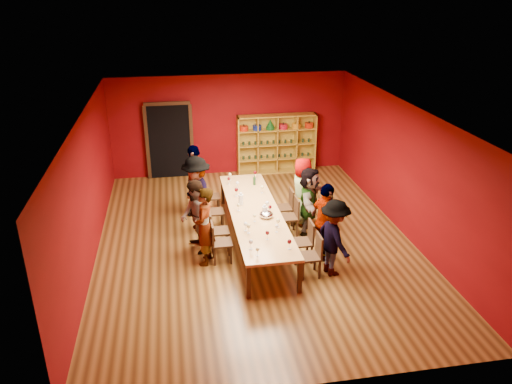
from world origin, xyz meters
TOP-DOWN VIEW (x-y plane):
  - room_shell at (0.00, 0.00)m, footprint 7.10×9.10m
  - tasting_table at (0.00, 0.00)m, footprint 1.10×4.50m
  - doorway at (-1.80, 4.43)m, footprint 1.40×0.17m
  - shelving_unit at (1.40, 4.32)m, footprint 2.40×0.40m
  - chair_person_left_1 at (-0.91, -0.75)m, footprint 0.42×0.42m
  - person_left_1 at (-1.17, -0.75)m, footprint 0.59×0.71m
  - chair_person_left_2 at (-0.91, -0.22)m, footprint 0.42×0.42m
  - person_left_2 at (-1.32, -0.22)m, footprint 0.59×0.87m
  - chair_person_left_3 at (-0.91, 0.78)m, footprint 0.42×0.42m
  - person_left_3 at (-1.23, 0.78)m, footprint 0.77×1.27m
  - chair_person_left_4 at (-0.91, 1.68)m, footprint 0.42×0.42m
  - person_left_4 at (-1.22, 1.68)m, footprint 0.70×1.15m
  - chair_person_right_0 at (0.91, -1.61)m, footprint 0.42×0.42m
  - person_right_0 at (1.32, -1.61)m, footprint 0.65×1.11m
  - chair_person_right_1 at (0.91, -1.02)m, footprint 0.42×0.42m
  - person_right_1 at (1.32, -1.02)m, footprint 0.69×1.08m
  - chair_person_right_2 at (0.91, 0.20)m, footprint 0.42×0.42m
  - person_right_2 at (1.31, 0.20)m, footprint 0.99×1.55m
  - chair_person_right_3 at (0.91, 0.73)m, footprint 0.42×0.42m
  - person_right_3 at (1.28, 0.73)m, footprint 0.59×0.88m
  - wine_glass_0 at (0.34, 1.92)m, footprint 0.09×0.09m
  - wine_glass_1 at (-0.21, 1.33)m, footprint 0.08×0.08m
  - wine_glass_2 at (0.36, -1.80)m, footprint 0.08×0.08m
  - wine_glass_3 at (-0.09, -0.52)m, footprint 0.07×0.07m
  - wine_glass_4 at (-0.36, 0.07)m, footprint 0.07×0.07m
  - wine_glass_5 at (-0.28, -1.94)m, footprint 0.07×0.07m
  - wine_glass_6 at (0.31, -0.17)m, footprint 0.08×0.08m
  - wine_glass_7 at (-0.35, -0.91)m, footprint 0.08×0.08m
  - wine_glass_8 at (0.28, 0.01)m, footprint 0.09×0.09m
  - wine_glass_9 at (0.27, -1.08)m, footprint 0.07×0.07m
  - wine_glass_10 at (-0.38, 1.67)m, footprint 0.08×0.08m
  - wine_glass_11 at (0.02, -1.36)m, footprint 0.08×0.08m
  - wine_glass_12 at (-0.30, -1.03)m, footprint 0.09×0.09m
  - wine_glass_13 at (0.34, 0.97)m, footprint 0.08×0.08m
  - wine_glass_14 at (-0.32, 1.94)m, footprint 0.08×0.08m
  - wine_glass_15 at (-0.29, 0.88)m, footprint 0.09×0.09m
  - wine_glass_16 at (0.31, 1.76)m, footprint 0.07×0.07m
  - wine_glass_17 at (0.34, -0.88)m, footprint 0.08×0.08m
  - wine_glass_18 at (-0.36, -1.68)m, footprint 0.09×0.09m
  - spittoon_bowl at (0.19, -0.37)m, footprint 0.30×0.30m
  - carafe_a at (-0.25, 0.40)m, footprint 0.14×0.14m
  - carafe_b at (0.16, -0.32)m, footprint 0.13×0.13m
  - wine_bottle at (0.25, 1.52)m, footprint 0.08×0.08m

SIDE VIEW (x-z plane):
  - chair_person_left_1 at x=-0.91m, z-range 0.05..0.94m
  - chair_person_left_2 at x=-0.91m, z-range 0.05..0.94m
  - chair_person_left_3 at x=-0.91m, z-range 0.05..0.94m
  - chair_person_left_4 at x=-0.91m, z-range 0.05..0.94m
  - chair_person_right_0 at x=0.91m, z-range 0.05..0.94m
  - chair_person_right_1 at x=0.91m, z-range 0.05..0.94m
  - chair_person_right_2 at x=0.91m, z-range 0.05..0.94m
  - chair_person_right_3 at x=0.91m, z-range 0.05..0.94m
  - tasting_table at x=0.00m, z-range 0.32..1.07m
  - person_right_0 at x=1.32m, z-range 0.00..1.61m
  - person_right_2 at x=1.31m, z-range 0.00..1.62m
  - person_left_2 at x=-1.32m, z-range 0.00..1.63m
  - spittoon_bowl at x=0.19m, z-range 0.74..0.90m
  - person_right_3 at x=1.28m, z-range 0.00..1.66m
  - person_left_1 at x=-1.17m, z-range 0.00..1.69m
  - wine_bottle at x=0.25m, z-range 0.72..0.99m
  - person_right_1 at x=1.32m, z-range 0.00..1.71m
  - carafe_b at x=0.16m, z-range 0.74..1.02m
  - wine_glass_3 at x=-0.09m, z-range 0.79..0.97m
  - wine_glass_9 at x=0.27m, z-range 0.79..0.97m
  - carafe_a at x=-0.25m, z-range 0.74..1.02m
  - wine_glass_5 at x=-0.28m, z-range 0.79..0.97m
  - wine_glass_16 at x=0.31m, z-range 0.79..0.98m
  - wine_glass_4 at x=-0.36m, z-range 0.79..0.98m
  - wine_glass_10 at x=-0.38m, z-range 0.79..0.98m
  - wine_glass_11 at x=0.02m, z-range 0.79..0.99m
  - wine_glass_6 at x=0.31m, z-range 0.79..0.99m
  - wine_glass_13 at x=0.34m, z-range 0.79..0.99m
  - wine_glass_1 at x=-0.21m, z-range 0.79..0.99m
  - wine_glass_14 at x=-0.32m, z-range 0.80..1.00m
  - wine_glass_7 at x=-0.35m, z-range 0.80..1.00m
  - wine_glass_2 at x=0.36m, z-range 0.80..1.00m
  - wine_glass_17 at x=0.34m, z-range 0.80..1.01m
  - wine_glass_18 at x=-0.36m, z-range 0.80..1.01m
  - wine_glass_8 at x=0.28m, z-range 0.80..1.01m
  - wine_glass_12 at x=-0.30m, z-range 0.80..1.02m
  - wine_glass_15 at x=-0.29m, z-range 0.80..1.02m
  - wine_glass_0 at x=0.34m, z-range 0.80..1.02m
  - person_left_4 at x=-1.22m, z-range 0.00..1.82m
  - person_left_3 at x=-1.23m, z-range 0.00..1.83m
  - shelving_unit at x=1.40m, z-range 0.08..1.88m
  - doorway at x=-1.80m, z-range -0.03..2.27m
  - room_shell at x=0.00m, z-range -0.02..3.02m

